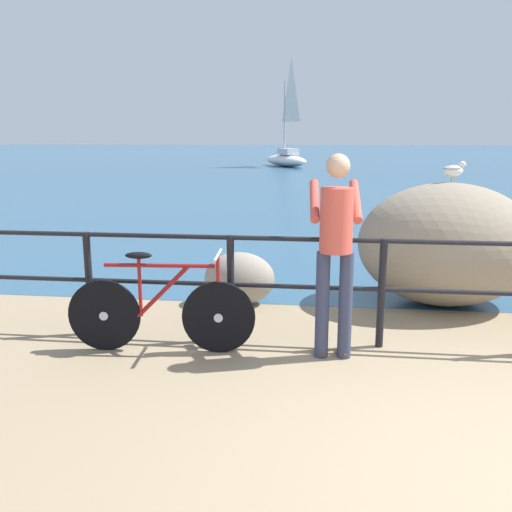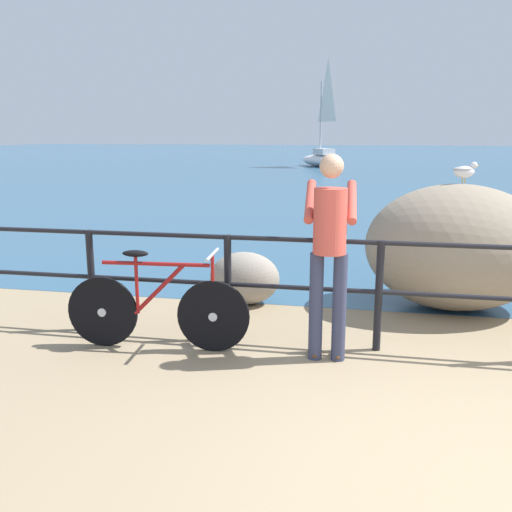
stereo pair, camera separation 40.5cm
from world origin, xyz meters
name	(u,v)px [view 2 (the right image)]	position (x,y,z in m)	size (l,w,h in m)	color
ground_plane	(389,184)	(0.00, 20.00, -0.05)	(120.00, 120.00, 0.10)	#937F60
sea_surface	(378,156)	(0.00, 48.16, 0.00)	(120.00, 90.00, 0.01)	#2D5675
promenade_railing	(461,287)	(0.00, 1.98, 0.64)	(9.83, 0.07, 1.02)	black
bicycle	(158,308)	(-2.67, 1.63, 0.39)	(1.70, 0.48, 0.92)	black
person_at_railing	(329,248)	(-1.13, 1.70, 0.99)	(0.47, 0.65, 1.78)	#333851
breakwater_boulder_main	(456,247)	(0.16, 3.46, 0.70)	(1.99, 1.61, 1.40)	gray
breakwater_boulder_left	(245,278)	(-2.19, 3.15, 0.30)	(0.81, 0.61, 0.61)	gray
seagull	(465,171)	(0.20, 3.54, 1.54)	(0.33, 0.23, 0.23)	gold
sailboat	(322,155)	(-3.53, 30.56, 0.71)	(3.41, 4.43, 6.16)	white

